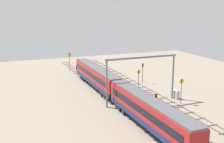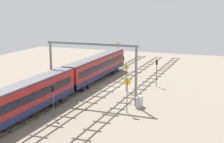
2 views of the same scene
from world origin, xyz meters
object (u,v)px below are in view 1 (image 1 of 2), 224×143
(overhead_gantry, at_px, (142,70))
(speed_sign_mid_trackside, at_px, (181,87))
(train, at_px, (116,90))
(signal_light_trackside_approach, at_px, (143,70))
(signal_light_trackside_departure, at_px, (156,103))
(speed_sign_near_foreground, at_px, (139,77))
(speed_sign_far_trackside, at_px, (70,59))
(relay_cabinet, at_px, (176,94))

(overhead_gantry, relative_size, speed_sign_mid_trackside, 3.01)
(train, bearing_deg, signal_light_trackside_approach, -45.85)
(signal_light_trackside_departure, bearing_deg, speed_sign_near_foreground, -17.39)
(speed_sign_near_foreground, bearing_deg, speed_sign_far_trackside, 23.23)
(overhead_gantry, bearing_deg, train, 73.52)
(speed_sign_far_trackside, xyz_separation_m, signal_light_trackside_departure, (-39.38, -4.98, -0.99))
(speed_sign_mid_trackside, relative_size, signal_light_trackside_departure, 1.14)
(speed_sign_mid_trackside, bearing_deg, signal_light_trackside_approach, -1.03)
(speed_sign_near_foreground, height_order, relay_cabinet, speed_sign_near_foreground)
(speed_sign_far_trackside, distance_m, signal_light_trackside_approach, 22.52)
(signal_light_trackside_approach, height_order, signal_light_trackside_departure, signal_light_trackside_approach)
(train, distance_m, signal_light_trackside_departure, 10.50)
(signal_light_trackside_departure, bearing_deg, train, 16.74)
(speed_sign_mid_trackside, distance_m, signal_light_trackside_departure, 10.23)
(train, xyz_separation_m, relay_cabinet, (-1.83, -12.74, -1.82))
(overhead_gantry, xyz_separation_m, speed_sign_mid_trackside, (-3.38, -7.00, -3.34))
(speed_sign_far_trackside, bearing_deg, signal_light_trackside_departure, -172.80)
(train, bearing_deg, overhead_gantry, -106.48)
(overhead_gantry, bearing_deg, speed_sign_near_foreground, -23.67)
(train, relative_size, overhead_gantry, 3.34)
(speed_sign_mid_trackside, height_order, signal_light_trackside_approach, speed_sign_mid_trackside)
(speed_sign_mid_trackside, bearing_deg, speed_sign_near_foreground, 19.05)
(signal_light_trackside_departure, height_order, relay_cabinet, signal_light_trackside_departure)
(train, bearing_deg, speed_sign_near_foreground, -53.24)
(speed_sign_far_trackside, xyz_separation_m, relay_cabinet, (-31.17, -14.69, -3.03))
(signal_light_trackside_departure, bearing_deg, signal_light_trackside_approach, -22.59)
(speed_sign_mid_trackside, distance_m, speed_sign_far_trackside, 36.80)
(relay_cabinet, bearing_deg, speed_sign_far_trackside, 25.24)
(speed_sign_near_foreground, relative_size, signal_light_trackside_departure, 1.10)
(overhead_gantry, bearing_deg, signal_light_trackside_departure, 168.40)
(train, distance_m, speed_sign_mid_trackside, 12.75)
(speed_sign_far_trackside, xyz_separation_m, signal_light_trackside_approach, (-17.59, -14.04, -0.66))
(speed_sign_near_foreground, relative_size, speed_sign_far_trackside, 0.83)
(speed_sign_near_foreground, relative_size, relay_cabinet, 2.88)
(overhead_gantry, xyz_separation_m, speed_sign_far_trackside, (30.75, 6.75, -2.80))
(signal_light_trackside_approach, bearing_deg, train, 134.15)
(speed_sign_far_trackside, bearing_deg, relay_cabinet, -154.76)
(speed_sign_mid_trackside, relative_size, relay_cabinet, 2.99)
(speed_sign_near_foreground, bearing_deg, overhead_gantry, 156.33)
(speed_sign_far_trackside, distance_m, signal_light_trackside_departure, 39.71)
(speed_sign_mid_trackside, bearing_deg, signal_light_trackside_departure, 120.91)
(overhead_gantry, relative_size, relay_cabinet, 8.99)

